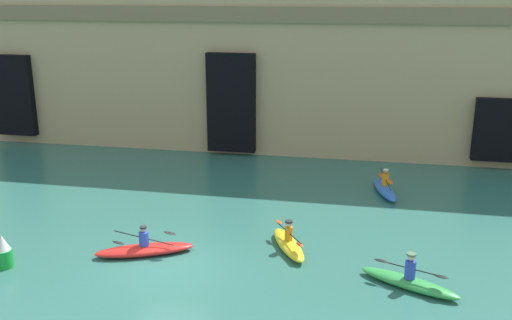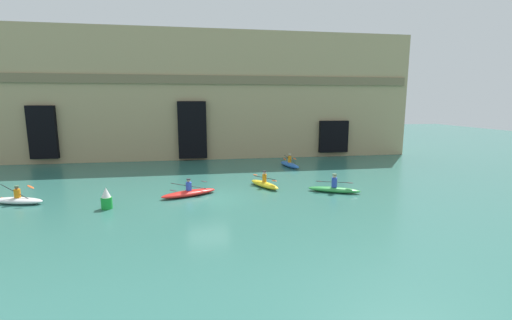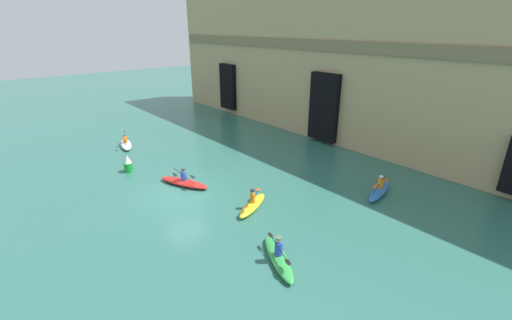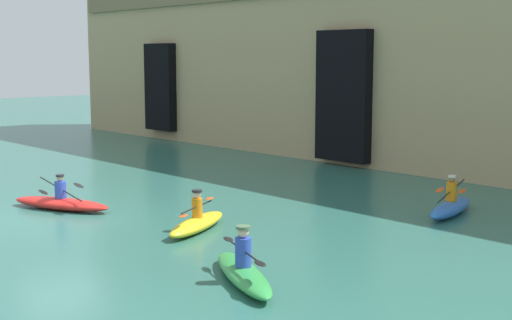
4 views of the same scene
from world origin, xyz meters
TOP-DOWN VIEW (x-y plane):
  - ground_plane at (0.00, 0.00)m, footprint 120.00×120.00m
  - cliff_bluff at (-0.58, 16.49)m, footprint 43.91×5.82m
  - kayak_yellow at (3.83, 2.03)m, footprint 1.86×2.87m
  - kayak_blue at (7.33, 8.69)m, footprint 1.39×3.12m
  - kayak_white at (-10.55, 0.60)m, footprint 3.04×1.56m
  - kayak_green at (7.93, 0.03)m, footprint 3.23×2.04m
  - kayak_red at (-1.11, 0.64)m, footprint 3.49×2.13m
  - marker_buoy at (-5.39, -1.16)m, footprint 0.58×0.58m

SIDE VIEW (x-z plane):
  - ground_plane at x=0.00m, z-range 0.00..0.00m
  - kayak_red at x=-1.11m, z-range -0.32..0.75m
  - kayak_white at x=-10.55m, z-range -0.35..0.78m
  - kayak_yellow at x=3.83m, z-range -0.32..0.79m
  - kayak_green at x=7.93m, z-range -0.36..0.83m
  - kayak_blue at x=7.33m, z-range -0.33..0.84m
  - marker_buoy at x=-5.39m, z-range -0.05..1.12m
  - cliff_bluff at x=-0.58m, z-range -0.03..12.43m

